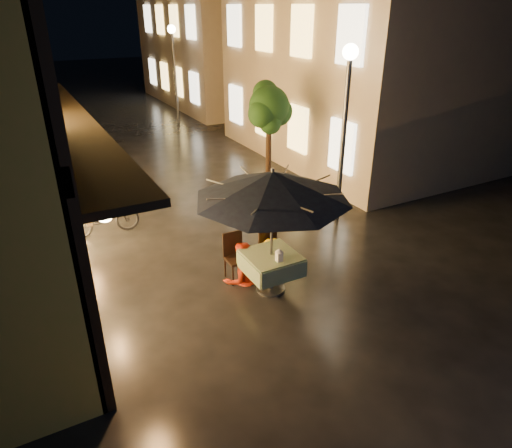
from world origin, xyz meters
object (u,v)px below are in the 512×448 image
person_yellow (273,241)px  table_lantern (279,254)px  person_orange (241,245)px  streetlamp_near (346,104)px  bicycle_0 (103,218)px  patio_umbrella (272,185)px  cafe_table (271,263)px

person_yellow → table_lantern: bearing=56.1°
person_orange → streetlamp_near: bearing=-161.7°
bicycle_0 → table_lantern: bearing=-148.6°
patio_umbrella → person_yellow: 1.62m
bicycle_0 → cafe_table: bearing=-146.9°
patio_umbrella → person_orange: 1.50m
cafe_table → person_yellow: size_ratio=0.71×
person_yellow → cafe_table: bearing=47.0°
cafe_table → patio_umbrella: patio_umbrella is taller
streetlamp_near → table_lantern: (-3.08, -2.25, -2.00)m
cafe_table → bicycle_0: bicycle_0 is taller
table_lantern → person_yellow: bearing=66.7°
bicycle_0 → person_yellow: bearing=-138.4°
patio_umbrella → person_orange: bearing=122.0°
streetlamp_near → person_yellow: size_ratio=3.04×
person_orange → person_yellow: bearing=178.8°
cafe_table → person_orange: bearing=122.0°
person_orange → bicycle_0: 3.92m
person_yellow → person_orange: bearing=-7.9°
person_yellow → bicycle_0: (-2.69, 3.34, -0.26)m
cafe_table → patio_umbrella: 1.56m
cafe_table → bicycle_0: bearing=120.5°
person_yellow → bicycle_0: 4.30m
table_lantern → bicycle_0: bearing=118.7°
cafe_table → table_lantern: 0.43m
cafe_table → person_orange: size_ratio=0.61×
cafe_table → table_lantern: bearing=-90.0°
streetlamp_near → bicycle_0: bearing=159.9°
patio_umbrella → bicycle_0: 4.88m
streetlamp_near → patio_umbrella: size_ratio=1.50×
streetlamp_near → person_orange: size_ratio=2.63×
streetlamp_near → person_yellow: (-2.70, -1.37, -2.22)m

